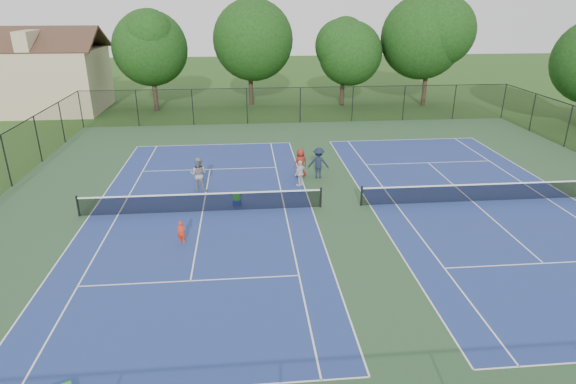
{
  "coord_description": "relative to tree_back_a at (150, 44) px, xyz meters",
  "views": [
    {
      "loc": [
        -4.78,
        -22.19,
        9.87
      ],
      "look_at": [
        -2.81,
        -1.0,
        1.3
      ],
      "focal_mm": 30.0,
      "sensor_mm": 36.0,
      "label": 1
    }
  ],
  "objects": [
    {
      "name": "tree_back_b",
      "position": [
        9.0,
        2.0,
        0.56
      ],
      "size": [
        7.6,
        7.6,
        10.03
      ],
      "color": "#2D2116",
      "rests_on": "ground"
    },
    {
      "name": "bystander_a",
      "position": [
        11.27,
        -20.88,
        -5.29
      ],
      "size": [
        0.88,
        0.87,
        1.5
      ],
      "primitive_type": "imported",
      "rotation": [
        0.0,
        0.0,
        3.91
      ],
      "color": "silver",
      "rests_on": "ground"
    },
    {
      "name": "tennis_court_left",
      "position": [
        6.0,
        -24.0,
        -5.94
      ],
      "size": [
        12.0,
        23.83,
        1.07
      ],
      "color": "navy",
      "rests_on": "ground"
    },
    {
      "name": "perimeter_fence",
      "position": [
        13.0,
        -24.0,
        -4.44
      ],
      "size": [
        36.08,
        36.08,
        3.02
      ],
      "color": "black",
      "rests_on": "ground"
    },
    {
      "name": "ball_hopper",
      "position": [
        7.72,
        -23.41,
        -5.53
      ],
      "size": [
        0.39,
        0.34,
        0.38
      ],
      "primitive_type": "cube",
      "rotation": [
        0.0,
        0.0,
        -0.19
      ],
      "color": "green",
      "rests_on": "ball_crate"
    },
    {
      "name": "ball_crate",
      "position": [
        7.72,
        -23.41,
        -5.88
      ],
      "size": [
        0.43,
        0.36,
        0.32
      ],
      "primitive_type": "cube",
      "rotation": [
        0.0,
        0.0,
        -0.13
      ],
      "color": "#162799",
      "rests_on": "ground"
    },
    {
      "name": "child_player",
      "position": [
        5.36,
        -27.28,
        -5.52
      ],
      "size": [
        0.43,
        0.33,
        1.03
      ],
      "primitive_type": "imported",
      "rotation": [
        0.0,
        0.0,
        -0.25
      ],
      "color": "red",
      "rests_on": "ground"
    },
    {
      "name": "court_pad",
      "position": [
        13.0,
        -24.0,
        -6.03
      ],
      "size": [
        36.0,
        36.0,
        0.01
      ],
      "primitive_type": "cube",
      "color": "#2B4D2E",
      "rests_on": "ground"
    },
    {
      "name": "tree_back_a",
      "position": [
        0.0,
        0.0,
        0.0
      ],
      "size": [
        6.8,
        6.8,
        9.15
      ],
      "color": "#2D2116",
      "rests_on": "ground"
    },
    {
      "name": "tennis_court_right",
      "position": [
        20.0,
        -24.0,
        -5.94
      ],
      "size": [
        12.0,
        23.83,
        1.07
      ],
      "color": "navy",
      "rests_on": "ground"
    },
    {
      "name": "instructor",
      "position": [
        5.65,
        -21.15,
        -5.07
      ],
      "size": [
        1.09,
        0.93,
        1.94
      ],
      "primitive_type": "imported",
      "rotation": [
        0.0,
        0.0,
        2.91
      ],
      "color": "gray",
      "rests_on": "ground"
    },
    {
      "name": "ground",
      "position": [
        13.0,
        -24.0,
        -6.04
      ],
      "size": [
        140.0,
        140.0,
        0.0
      ],
      "primitive_type": "plane",
      "color": "#234716",
      "rests_on": "ground"
    },
    {
      "name": "tree_back_d",
      "position": [
        26.0,
        0.0,
        0.79
      ],
      "size": [
        7.8,
        7.8,
        10.37
      ],
      "color": "#2D2116",
      "rests_on": "ground"
    },
    {
      "name": "bystander_c",
      "position": [
        11.46,
        -19.4,
        -5.17
      ],
      "size": [
        0.99,
        0.83,
        1.73
      ],
      "primitive_type": "imported",
      "rotation": [
        0.0,
        0.0,
        3.53
      ],
      "color": "maroon",
      "rests_on": "ground"
    },
    {
      "name": "bystander_b",
      "position": [
        12.49,
        -19.69,
        -5.11
      ],
      "size": [
        1.32,
        0.94,
        1.85
      ],
      "primitive_type": "imported",
      "rotation": [
        0.0,
        0.0,
        2.91
      ],
      "color": "#171F33",
      "rests_on": "ground"
    },
    {
      "name": "clapboard_house",
      "position": [
        -10.0,
        1.0,
        -2.95
      ],
      "size": [
        10.8,
        8.1,
        7.65
      ],
      "color": "tan",
      "rests_on": "ground"
    },
    {
      "name": "tree_back_c",
      "position": [
        18.0,
        1.0,
        -0.56
      ],
      "size": [
        6.0,
        6.0,
        8.4
      ],
      "color": "#2D2116",
      "rests_on": "ground"
    }
  ]
}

